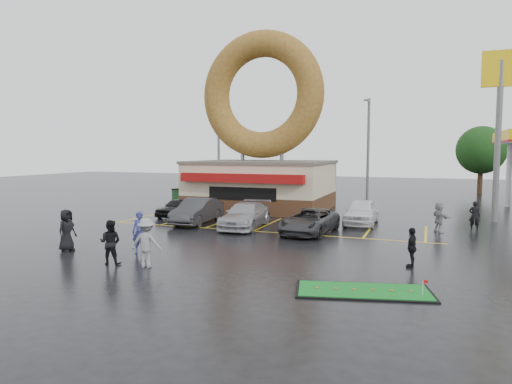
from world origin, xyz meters
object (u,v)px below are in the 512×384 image
(streetlight_mid, at_px, (368,147))
(dumpster, at_px, (185,197))
(person_blue, at_px, (140,233))
(car_grey, at_px, (309,221))
(shell_sign, at_px, (500,103))
(putting_green, at_px, (363,291))
(streetlight_left, at_px, (218,148))
(person_cameraman, at_px, (412,248))
(car_dgrey, at_px, (197,211))
(car_white, at_px, (361,212))
(car_silver, at_px, (246,215))
(donut_shop, at_px, (262,151))
(car_black, at_px, (178,207))

(streetlight_mid, height_order, dumpster, streetlight_mid)
(person_blue, bearing_deg, car_grey, 37.16)
(shell_sign, relative_size, putting_green, 2.32)
(streetlight_left, bearing_deg, person_cameraman, -49.58)
(car_dgrey, bearing_deg, streetlight_mid, 60.44)
(person_blue, height_order, person_cameraman, person_blue)
(car_dgrey, distance_m, person_cameraman, 14.32)
(shell_sign, relative_size, person_cameraman, 6.84)
(streetlight_mid, distance_m, car_white, 13.59)
(car_grey, relative_size, putting_green, 1.06)
(car_dgrey, bearing_deg, shell_sign, 20.24)
(person_cameraman, bearing_deg, car_grey, -132.29)
(car_dgrey, distance_m, car_silver, 3.37)
(donut_shop, xyz_separation_m, person_cameraman, (11.53, -14.81, -3.69))
(shell_sign, relative_size, person_blue, 5.75)
(car_black, bearing_deg, putting_green, -35.60)
(donut_shop, distance_m, person_cameraman, 19.13)
(car_silver, relative_size, person_cameraman, 3.24)
(shell_sign, xyz_separation_m, car_grey, (-9.92, -8.12, -6.71))
(streetlight_left, bearing_deg, car_silver, -59.54)
(car_white, xyz_separation_m, putting_green, (1.94, -13.60, -0.73))
(car_silver, height_order, person_cameraman, person_cameraman)
(putting_green, bearing_deg, streetlight_left, 124.03)
(person_blue, xyz_separation_m, dumpster, (-6.99, 16.26, -0.27))
(streetlight_left, xyz_separation_m, streetlight_mid, (14.00, 1.00, 0.00))
(streetlight_left, xyz_separation_m, person_cameraman, (18.53, -21.76, -4.01))
(putting_green, bearing_deg, dumpster, 132.53)
(dumpster, bearing_deg, streetlight_left, 97.74)
(shell_sign, height_order, dumpster, shell_sign)
(shell_sign, height_order, car_dgrey, shell_sign)
(shell_sign, distance_m, dumpster, 23.60)
(streetlight_mid, relative_size, car_silver, 1.79)
(shell_sign, xyz_separation_m, streetlight_mid, (-9.00, 8.92, -2.60))
(shell_sign, xyz_separation_m, car_silver, (-13.85, -7.64, -6.65))
(car_silver, distance_m, car_white, 7.14)
(car_grey, height_order, dumpster, car_grey)
(car_black, distance_m, car_dgrey, 3.39)
(donut_shop, relative_size, person_cameraman, 8.71)
(donut_shop, relative_size, dumpster, 7.50)
(dumpster, relative_size, putting_green, 0.39)
(donut_shop, height_order, putting_green, donut_shop)
(shell_sign, bearing_deg, streetlight_mid, 135.27)
(car_grey, distance_m, person_blue, 9.33)
(car_dgrey, xyz_separation_m, car_silver, (3.35, -0.35, -0.05))
(streetlight_left, relative_size, person_blue, 4.88)
(car_white, bearing_deg, car_grey, -118.27)
(donut_shop, distance_m, car_white, 10.35)
(shell_sign, bearing_deg, person_cameraman, -107.89)
(shell_sign, bearing_deg, car_black, -165.48)
(shell_sign, xyz_separation_m, car_dgrey, (-17.20, -7.29, -6.60))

